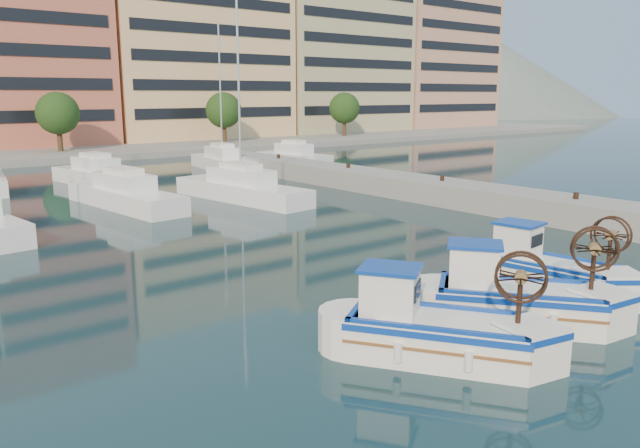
{
  "coord_description": "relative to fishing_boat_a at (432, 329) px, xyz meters",
  "views": [
    {
      "loc": [
        -14.14,
        -8.8,
        5.96
      ],
      "look_at": [
        -0.74,
        7.87,
        1.5
      ],
      "focal_mm": 35.0,
      "sensor_mm": 36.0,
      "label": 1
    }
  ],
  "objects": [
    {
      "name": "ground",
      "position": [
        3.75,
        -0.03,
        -0.74
      ],
      "size": [
        300.0,
        300.0,
        0.0
      ],
      "primitive_type": "plane",
      "color": "#193741",
      "rests_on": "ground"
    },
    {
      "name": "quay",
      "position": [
        16.75,
        7.97,
        -0.14
      ],
      "size": [
        3.0,
        60.0,
        1.2
      ],
      "primitive_type": "cube",
      "color": "gray",
      "rests_on": "ground"
    },
    {
      "name": "waterfront",
      "position": [
        12.99,
        65.01,
        10.36
      ],
      "size": [
        180.0,
        40.0,
        25.6
      ],
      "color": "gray",
      "rests_on": "ground"
    },
    {
      "name": "hill_east",
      "position": [
        143.75,
        109.97,
        -0.74
      ],
      "size": [
        160.0,
        160.0,
        50.0
      ],
      "primitive_type": "cone",
      "color": "slate",
      "rests_on": "ground"
    },
    {
      "name": "yacht_marina",
      "position": [
        0.89,
        27.45,
        -0.21
      ],
      "size": [
        36.44,
        23.03,
        11.5
      ],
      "color": "white",
      "rests_on": "ground"
    },
    {
      "name": "fishing_boat_a",
      "position": [
        0.0,
        0.0,
        0.0
      ],
      "size": [
        3.71,
        4.37,
        2.68
      ],
      "rotation": [
        0.0,
        0.0,
        0.58
      ],
      "color": "white",
      "rests_on": "ground"
    },
    {
      "name": "fishing_boat_b",
      "position": [
        3.32,
        0.14,
        0.02
      ],
      "size": [
        3.96,
        4.4,
        2.74
      ],
      "rotation": [
        0.0,
        0.0,
        0.65
      ],
      "color": "white",
      "rests_on": "ground"
    },
    {
      "name": "fishing_boat_c",
      "position": [
        6.54,
        1.16,
        -0.02
      ],
      "size": [
        2.21,
        4.27,
        2.6
      ],
      "rotation": [
        0.0,
        0.0,
        0.13
      ],
      "color": "white",
      "rests_on": "ground"
    }
  ]
}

